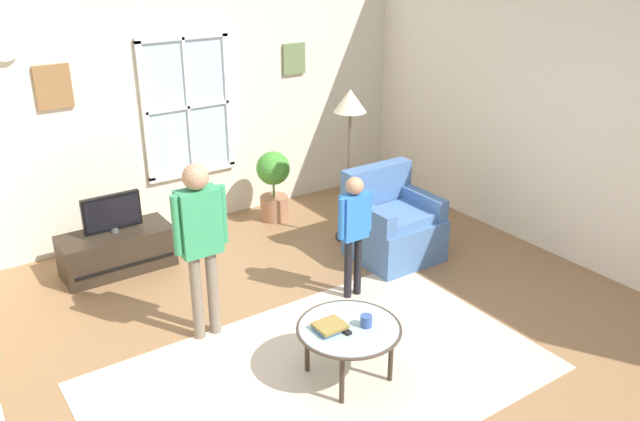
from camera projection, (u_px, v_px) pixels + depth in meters
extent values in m
cube|color=olive|center=(342.00, 366.00, 4.79)|extent=(6.23, 6.64, 0.02)
cube|color=beige|center=(165.00, 94.00, 6.56)|extent=(5.63, 0.12, 2.88)
cube|color=silver|center=(187.00, 107.00, 6.66)|extent=(0.91, 0.02, 1.41)
cube|color=white|center=(182.00, 37.00, 6.37)|extent=(0.97, 0.04, 0.06)
cube|color=white|center=(193.00, 172.00, 6.93)|extent=(0.97, 0.04, 0.06)
cube|color=white|center=(145.00, 113.00, 6.41)|extent=(0.06, 0.04, 1.41)
cube|color=white|center=(228.00, 101.00, 6.89)|extent=(0.06, 0.04, 1.41)
cube|color=white|center=(188.00, 107.00, 6.65)|extent=(0.03, 0.04, 1.41)
cube|color=white|center=(188.00, 107.00, 6.65)|extent=(0.91, 0.04, 0.03)
cube|color=olive|center=(53.00, 87.00, 5.85)|extent=(0.32, 0.03, 0.40)
cube|color=#667A4C|center=(294.00, 59.00, 7.19)|extent=(0.28, 0.03, 0.34)
cylinder|color=silver|center=(4.00, 47.00, 5.51)|extent=(0.24, 0.04, 0.24)
cube|color=beige|center=(607.00, 118.00, 5.71)|extent=(0.12, 6.04, 2.88)
cube|color=#C6B29E|center=(322.00, 375.00, 4.67)|extent=(3.19, 1.96, 0.01)
cube|color=#2D2319|center=(117.00, 251.00, 6.08)|extent=(1.01, 0.46, 0.39)
cube|color=black|center=(126.00, 266.00, 5.93)|extent=(0.91, 0.02, 0.02)
cylinder|color=#4C4C4C|center=(114.00, 230.00, 5.99)|extent=(0.08, 0.08, 0.05)
cube|color=black|center=(112.00, 212.00, 5.93)|extent=(0.53, 0.05, 0.34)
cube|color=black|center=(113.00, 213.00, 5.90)|extent=(0.49, 0.01, 0.30)
cube|color=#476B9E|center=(394.00, 238.00, 6.30)|extent=(0.76, 0.72, 0.42)
cube|color=#476B9E|center=(376.00, 187.00, 6.36)|extent=(0.76, 0.16, 0.45)
cube|color=#476B9E|center=(370.00, 216.00, 6.02)|extent=(0.12, 0.65, 0.20)
cube|color=#476B9E|center=(421.00, 201.00, 6.35)|extent=(0.12, 0.65, 0.20)
cube|color=#4D73AA|center=(399.00, 216.00, 6.17)|extent=(0.61, 0.50, 0.08)
cylinder|color=#99B2B7|center=(349.00, 328.00, 4.52)|extent=(0.72, 0.72, 0.02)
torus|color=#3F3328|center=(349.00, 328.00, 4.52)|extent=(0.74, 0.74, 0.02)
cylinder|color=#33281E|center=(307.00, 348.00, 4.65)|extent=(0.04, 0.04, 0.39)
cylinder|color=#33281E|center=(354.00, 329.00, 4.87)|extent=(0.04, 0.04, 0.39)
cylinder|color=#33281E|center=(342.00, 379.00, 4.32)|extent=(0.04, 0.04, 0.39)
cylinder|color=#33281E|center=(391.00, 357.00, 4.55)|extent=(0.04, 0.04, 0.39)
cube|color=#3A5A8B|center=(330.00, 328.00, 4.48)|extent=(0.20, 0.16, 0.02)
cube|color=olive|center=(330.00, 325.00, 4.47)|extent=(0.21, 0.19, 0.02)
cylinder|color=#334C8C|center=(366.00, 321.00, 4.51)|extent=(0.08, 0.08, 0.08)
cube|color=black|center=(343.00, 330.00, 4.47)|extent=(0.05, 0.14, 0.02)
cylinder|color=black|center=(348.00, 269.00, 5.58)|extent=(0.07, 0.07, 0.56)
cylinder|color=black|center=(358.00, 265.00, 5.63)|extent=(0.07, 0.07, 0.56)
cube|color=blue|center=(354.00, 216.00, 5.42)|extent=(0.24, 0.13, 0.40)
sphere|color=#A87A5B|center=(355.00, 186.00, 5.31)|extent=(0.15, 0.15, 0.15)
cylinder|color=blue|center=(342.00, 219.00, 5.32)|extent=(0.05, 0.05, 0.36)
cylinder|color=blue|center=(369.00, 211.00, 5.47)|extent=(0.05, 0.05, 0.36)
cylinder|color=#726656|center=(197.00, 297.00, 4.98)|extent=(0.09, 0.09, 0.72)
cylinder|color=#726656|center=(213.00, 292.00, 5.05)|extent=(0.09, 0.09, 0.72)
cube|color=#338C59|center=(199.00, 222.00, 4.77)|extent=(0.31, 0.16, 0.51)
sphere|color=#A87A5B|center=(195.00, 177.00, 4.63)|extent=(0.20, 0.20, 0.20)
cylinder|color=#338C59|center=(176.00, 225.00, 4.65)|extent=(0.07, 0.07, 0.46)
cylinder|color=#338C59|center=(222.00, 214.00, 4.84)|extent=(0.07, 0.07, 0.46)
cylinder|color=#9E6B4C|center=(274.00, 208.00, 7.20)|extent=(0.31, 0.31, 0.27)
cylinder|color=#4C7238|center=(274.00, 190.00, 7.12)|extent=(0.02, 0.02, 0.15)
sphere|color=#428C31|center=(273.00, 168.00, 7.02)|extent=(0.37, 0.37, 0.37)
cylinder|color=black|center=(348.00, 236.00, 6.79)|extent=(0.26, 0.26, 0.03)
cylinder|color=brown|center=(349.00, 177.00, 6.53)|extent=(0.03, 0.03, 1.36)
cone|color=beige|center=(350.00, 101.00, 6.22)|extent=(0.32, 0.32, 0.22)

